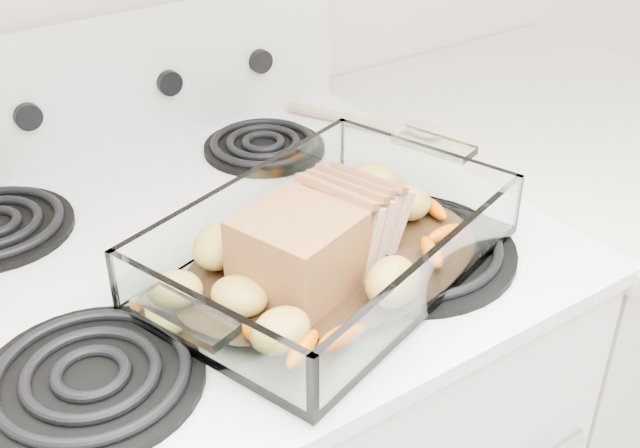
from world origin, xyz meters
TOP-DOWN VIEW (x-y plane):
  - counter_right at (0.67, 1.66)m, footprint 0.58×0.68m
  - baking_dish at (0.09, 1.51)m, footprint 0.39×0.26m
  - pork_roast at (0.06, 1.51)m, footprint 0.20×0.11m
  - roast_vegetables at (0.09, 1.54)m, footprint 0.33×0.18m
  - wooden_spoon at (0.38, 1.76)m, footprint 0.15×0.23m

SIDE VIEW (x-z plane):
  - counter_right at x=0.67m, z-range 0.00..0.93m
  - wooden_spoon at x=0.38m, z-range 0.94..0.95m
  - baking_dish at x=0.09m, z-range 0.93..1.00m
  - roast_vegetables at x=0.09m, z-range 0.95..0.99m
  - pork_roast at x=0.06m, z-range 0.95..1.04m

